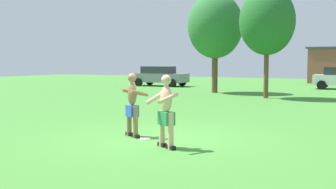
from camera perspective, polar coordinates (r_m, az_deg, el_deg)
The scene contains 7 objects.
ground_plane at distance 10.99m, azimuth -1.17°, elevation -5.88°, with size 80.00×80.00×0.00m, color #428433.
player_with_cap at distance 9.59m, azimuth -0.27°, elevation -1.80°, with size 0.77×0.77×1.69m.
player_in_blue at distance 11.08m, azimuth -4.83°, elevation -1.24°, with size 0.66×0.77×1.67m.
frisbee at distance 10.79m, azimuth -3.10°, elevation -6.01°, with size 0.27×0.27×0.03m, color white.
car_gray_near_post at distance 33.83m, azimuth -1.10°, elevation 2.54°, with size 4.36×2.14×1.58m.
tree_right_field at distance 23.44m, azimuth 13.26°, elevation 9.60°, with size 2.97×2.97×5.94m.
tree_behind_players at distance 26.95m, azimuth 6.39°, elevation 9.20°, with size 3.46×3.46×6.27m.
Camera 1 is at (5.46, -9.33, 1.98)m, focal length 45.06 mm.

